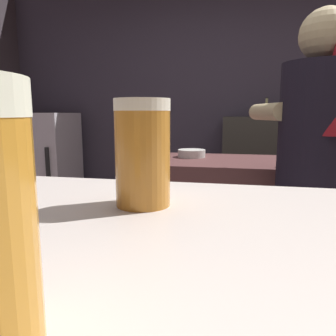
% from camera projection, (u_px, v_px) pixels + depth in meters
% --- Properties ---
extents(wall_back, '(5.20, 0.10, 2.70)m').
position_uv_depth(wall_back, '(243.00, 99.00, 3.39)').
color(wall_back, '#463F50').
rests_on(wall_back, ground).
extents(prep_counter, '(2.10, 0.60, 0.92)m').
position_uv_depth(prep_counter, '(303.00, 239.00, 1.95)').
color(prep_counter, brown).
rests_on(prep_counter, ground).
extents(back_shelf, '(0.96, 0.36, 1.17)m').
position_uv_depth(back_shelf, '(272.00, 177.00, 3.19)').
color(back_shelf, '#3C3C35').
rests_on(back_shelf, ground).
extents(mini_fridge, '(0.61, 0.58, 1.21)m').
position_uv_depth(mini_fridge, '(45.00, 170.00, 3.48)').
color(mini_fridge, white).
rests_on(mini_fridge, ground).
extents(bartender, '(0.49, 0.55, 1.63)m').
position_uv_depth(bartender, '(316.00, 173.00, 1.44)').
color(bartender, '#2A323F').
rests_on(bartender, ground).
extents(mixing_bowl, '(0.18, 0.18, 0.05)m').
position_uv_depth(mixing_bowl, '(192.00, 153.00, 2.08)').
color(mixing_bowl, silver).
rests_on(mixing_bowl, prep_counter).
extents(pint_glass_far, '(0.07, 0.07, 0.14)m').
position_uv_depth(pint_glass_far, '(143.00, 153.00, 0.43)').
color(pint_glass_far, orange).
rests_on(pint_glass_far, bar_counter).
extents(bottle_olive_oil, '(0.05, 0.05, 0.18)m').
position_uv_depth(bottle_olive_oil, '(266.00, 109.00, 3.11)').
color(bottle_olive_oil, '#C6C986').
rests_on(bottle_olive_oil, back_shelf).
extents(bottle_hot_sauce, '(0.06, 0.06, 0.25)m').
position_uv_depth(bottle_hot_sauce, '(324.00, 106.00, 2.93)').
color(bottle_hot_sauce, black).
rests_on(bottle_hot_sauce, back_shelf).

